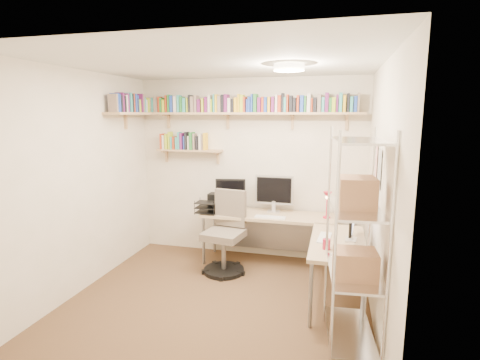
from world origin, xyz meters
name	(u,v)px	position (x,y,z in m)	size (l,w,h in m)	color
ground	(217,301)	(0.00, 0.00, 0.00)	(3.20, 3.20, 0.00)	#402C1B
room_shell	(216,160)	(0.00, 0.00, 1.55)	(3.24, 3.04, 2.52)	beige
wall_shelves	(215,112)	(-0.42, 1.30, 2.03)	(3.12, 1.09, 0.80)	tan
corner_desk	(276,220)	(0.48, 0.95, 0.69)	(2.13, 1.77, 1.20)	tan
office_chair	(226,238)	(-0.14, 0.81, 0.44)	(0.55, 0.56, 1.05)	black
wire_rack	(355,232)	(1.36, -0.52, 1.06)	(0.47, 0.86, 1.91)	silver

